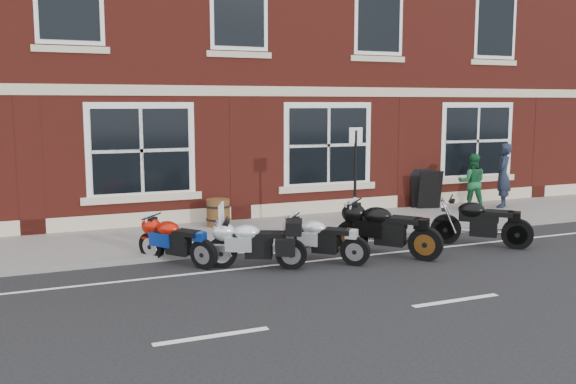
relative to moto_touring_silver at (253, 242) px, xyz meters
name	(u,v)px	position (x,y,z in m)	size (l,w,h in m)	color
ground	(362,259)	(2.25, -0.15, -0.51)	(80.00, 80.00, 0.00)	black
sidewalk	(300,229)	(2.25, 2.85, -0.45)	(30.00, 3.00, 0.12)	slate
kerb	(330,242)	(2.25, 1.27, -0.45)	(30.00, 0.16, 0.12)	slate
pub_building	(209,16)	(2.25, 10.35, 5.49)	(24.00, 12.00, 12.00)	#5F1C14
moto_touring_silver	(253,242)	(0.00, 0.00, 0.00)	(1.74, 0.99, 1.25)	black
moto_sport_red	(176,239)	(-1.26, 0.88, -0.02)	(1.20, 1.60, 0.85)	black
moto_sport_black	(386,228)	(2.82, -0.14, 0.07)	(1.52, 1.85, 1.02)	black
moto_sport_silver	(322,238)	(1.39, -0.09, -0.03)	(1.42, 1.39, 0.84)	black
moto_naked_black	(479,221)	(5.18, -0.14, 0.05)	(1.64, 1.61, 0.97)	black
pedestrian_left	(503,175)	(8.80, 3.23, 0.53)	(0.67, 0.44, 1.84)	#1A2030
pedestrian_right	(472,182)	(7.64, 3.15, 0.40)	(0.77, 0.60, 1.59)	#18562D
a_board_sign	(426,189)	(6.71, 3.98, 0.16)	(0.66, 0.44, 1.10)	black
barrel_planter	(218,212)	(0.45, 3.72, -0.06)	(0.60, 0.60, 0.66)	#422411
parking_sign	(355,174)	(2.95, 1.40, 1.02)	(0.35, 0.06, 2.44)	black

